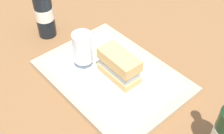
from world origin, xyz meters
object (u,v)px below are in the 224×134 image
at_px(plate, 119,77).
at_px(beer_bottle, 43,10).
at_px(beer_glass, 83,49).
at_px(sandwich, 119,65).

distance_m(plate, beer_bottle, 0.37).
bearing_deg(beer_glass, beer_bottle, -4.05).
xyz_separation_m(plate, beer_glass, (0.11, 0.04, 0.06)).
bearing_deg(sandwich, beer_bottle, 6.13).
relative_size(sandwich, beer_bottle, 0.51).
bearing_deg(sandwich, plate, -180.00).
bearing_deg(beer_bottle, plate, -175.68).
relative_size(plate, beer_glass, 1.52).
relative_size(plate, beer_bottle, 0.71).
bearing_deg(sandwich, beer_glass, 23.68).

